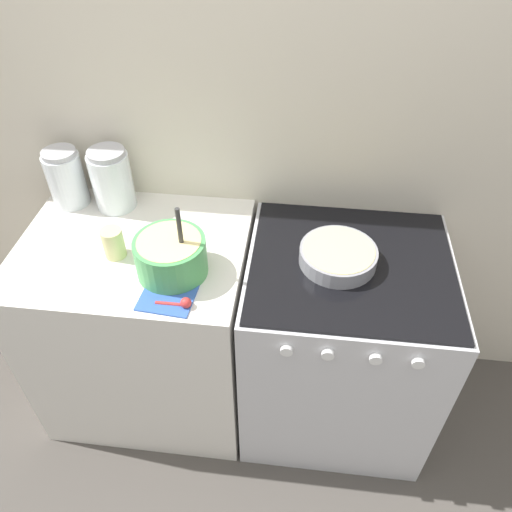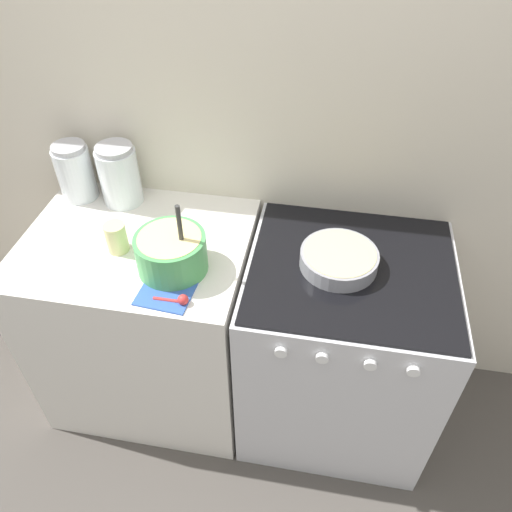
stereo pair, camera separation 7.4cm
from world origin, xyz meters
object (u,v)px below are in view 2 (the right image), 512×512
(mixing_bowl, at_px, (171,251))
(storage_jar_left, at_px, (76,175))
(storage_jar_middle, at_px, (120,178))
(baking_pan, at_px, (339,259))
(tin_can, at_px, (116,238))
(stove, at_px, (339,346))

(mixing_bowl, bearing_deg, storage_jar_left, 145.10)
(mixing_bowl, bearing_deg, storage_jar_middle, 131.99)
(baking_pan, bearing_deg, tin_can, -176.12)
(storage_jar_left, bearing_deg, baking_pan, -12.60)
(mixing_bowl, distance_m, storage_jar_middle, 0.47)
(tin_can, bearing_deg, storage_jar_middle, 107.47)
(baking_pan, relative_size, storage_jar_left, 1.16)
(baking_pan, xyz_separation_m, tin_can, (-0.78, -0.05, 0.02))
(storage_jar_middle, bearing_deg, baking_pan, -15.16)
(mixing_bowl, height_order, storage_jar_left, mixing_bowl)
(mixing_bowl, distance_m, baking_pan, 0.57)
(stove, height_order, tin_can, tin_can)
(storage_jar_middle, bearing_deg, storage_jar_left, 180.00)
(storage_jar_left, distance_m, storage_jar_middle, 0.19)
(stove, xyz_separation_m, storage_jar_left, (-1.11, 0.24, 0.55))
(stove, relative_size, storage_jar_middle, 3.62)
(baking_pan, height_order, storage_jar_left, storage_jar_left)
(tin_can, bearing_deg, stove, 3.68)
(baking_pan, relative_size, tin_can, 2.41)
(storage_jar_left, distance_m, tin_can, 0.40)
(storage_jar_left, relative_size, tin_can, 2.08)
(storage_jar_middle, bearing_deg, tin_can, -72.53)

